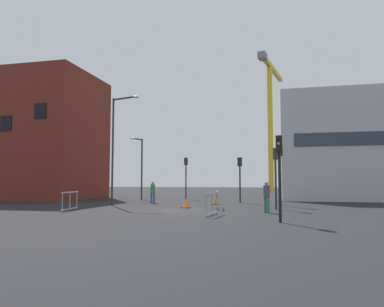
# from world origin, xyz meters

# --- Properties ---
(ground) EXTENTS (160.00, 160.00, 0.00)m
(ground) POSITION_xyz_m (0.00, 0.00, 0.00)
(ground) COLOR black
(brick_building) EXTENTS (10.97, 8.55, 11.73)m
(brick_building) POSITION_xyz_m (-16.62, 9.87, 5.87)
(brick_building) COLOR maroon
(brick_building) RESTS_ON ground
(office_block) EXTENTS (13.23, 8.17, 9.59)m
(office_block) POSITION_xyz_m (12.71, 15.11, 4.79)
(office_block) COLOR #B7B7BC
(office_block) RESTS_ON ground
(construction_crane) EXTENTS (4.17, 15.97, 22.44)m
(construction_crane) POSITION_xyz_m (4.88, 42.82, 14.78)
(construction_crane) COLOR yellow
(construction_crane) RESTS_ON ground
(streetlamp_tall) EXTENTS (2.20, 0.73, 7.55)m
(streetlamp_tall) POSITION_xyz_m (-5.25, 2.92, 4.50)
(streetlamp_tall) COLOR #2D2D30
(streetlamp_tall) RESTS_ON ground
(streetlamp_short) EXTENTS (0.60, 1.60, 5.55)m
(streetlamp_short) POSITION_xyz_m (-6.34, 10.40, 3.37)
(streetlamp_short) COLOR #2D2D30
(streetlamp_short) RESTS_ON ground
(traffic_light_near) EXTENTS (0.38, 0.28, 3.68)m
(traffic_light_near) POSITION_xyz_m (5.61, 1.96, 2.49)
(traffic_light_near) COLOR #2D2D30
(traffic_light_near) RESTS_ON ground
(traffic_light_corner) EXTENTS (0.39, 0.33, 3.55)m
(traffic_light_corner) POSITION_xyz_m (2.85, 8.20, 2.41)
(traffic_light_corner) COLOR #232326
(traffic_light_corner) RESTS_ON ground
(traffic_light_crosswalk) EXTENTS (0.37, 0.37, 4.08)m
(traffic_light_crosswalk) POSITION_xyz_m (5.92, 5.12, 2.74)
(traffic_light_crosswalk) COLOR #2D2D30
(traffic_light_crosswalk) RESTS_ON ground
(traffic_light_far) EXTENTS (0.35, 0.39, 3.91)m
(traffic_light_far) POSITION_xyz_m (-2.71, 12.95, 2.63)
(traffic_light_far) COLOR #2D2D30
(traffic_light_far) RESTS_ON ground
(traffic_light_island) EXTENTS (0.27, 0.38, 3.56)m
(traffic_light_island) POSITION_xyz_m (5.76, -5.05, 2.42)
(traffic_light_island) COLOR black
(traffic_light_island) RESTS_ON ground
(pedestrian_walking) EXTENTS (0.34, 0.34, 1.69)m
(pedestrian_walking) POSITION_xyz_m (5.11, -0.47, 0.98)
(pedestrian_walking) COLOR #2D844C
(pedestrian_walking) RESTS_ON ground
(pedestrian_waiting) EXTENTS (0.34, 0.34, 1.68)m
(pedestrian_waiting) POSITION_xyz_m (-3.56, 5.95, 0.97)
(pedestrian_waiting) COLOR #33519E
(pedestrian_waiting) RESTS_ON ground
(safety_barrier_front) EXTENTS (0.44, 2.54, 1.08)m
(safety_barrier_front) POSITION_xyz_m (2.08, 1.67, 0.56)
(safety_barrier_front) COLOR gray
(safety_barrier_front) RESTS_ON ground
(safety_barrier_right_run) EXTENTS (0.25, 2.23, 1.08)m
(safety_barrier_right_run) POSITION_xyz_m (2.52, -2.71, 0.56)
(safety_barrier_right_run) COLOR gray
(safety_barrier_right_run) RESTS_ON ground
(safety_barrier_rear) EXTENTS (0.32, 2.12, 1.08)m
(safety_barrier_rear) POSITION_xyz_m (-5.97, -1.55, 0.56)
(safety_barrier_rear) COLOR #B2B5BA
(safety_barrier_rear) RESTS_ON ground
(safety_barrier_left_run) EXTENTS (2.27, 0.08, 1.08)m
(safety_barrier_left_run) POSITION_xyz_m (5.75, 11.93, 0.56)
(safety_barrier_left_run) COLOR #B2B5BA
(safety_barrier_left_run) RESTS_ON ground
(traffic_cone_striped) EXTENTS (0.58, 0.58, 0.59)m
(traffic_cone_striped) POSITION_xyz_m (0.03, 2.02, 0.27)
(traffic_cone_striped) COLOR black
(traffic_cone_striped) RESTS_ON ground
(traffic_cone_on_verge) EXTENTS (0.56, 0.56, 0.56)m
(traffic_cone_on_verge) POSITION_xyz_m (1.28, 5.82, 0.26)
(traffic_cone_on_verge) COLOR black
(traffic_cone_on_verge) RESTS_ON ground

